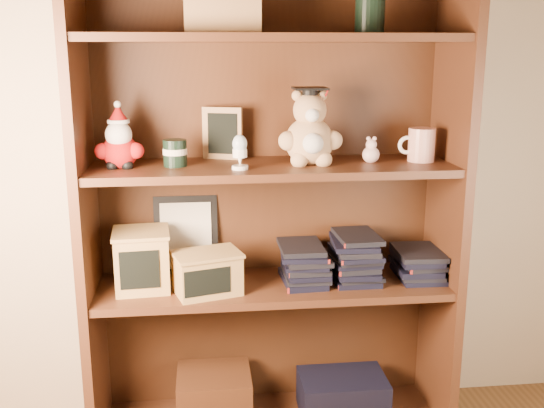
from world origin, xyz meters
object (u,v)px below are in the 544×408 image
Objects in this scene: teacher_mug at (421,145)px; treats_box at (142,259)px; grad_teddy_bear at (310,134)px; bookcase at (270,212)px.

treats_box is at bearing -179.95° from teacher_mug.
teacher_mug is (0.36, 0.01, -0.04)m from grad_teddy_bear.
bookcase reaches higher than teacher_mug.
grad_teddy_bear is 1.28× the size of treats_box.
bookcase is 0.44m from treats_box.
teacher_mug is (0.49, -0.05, 0.22)m from bookcase.
treats_box is (-0.90, -0.00, -0.36)m from teacher_mug.
bookcase is 13.17× the size of teacher_mug.
treats_box is (-0.54, 0.01, -0.40)m from grad_teddy_bear.
bookcase is at bearing 154.41° from grad_teddy_bear.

